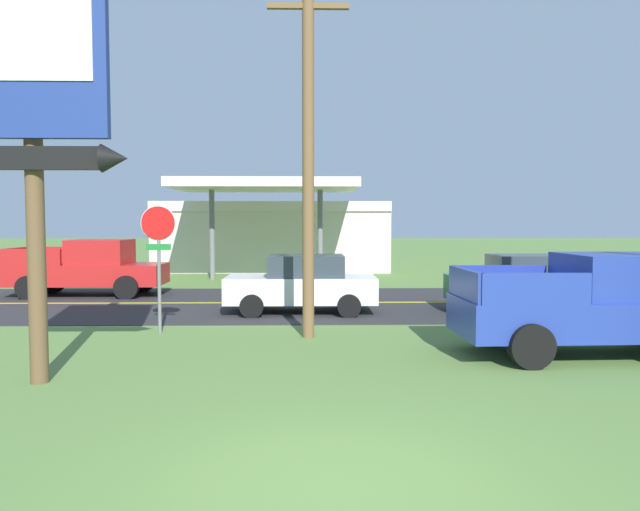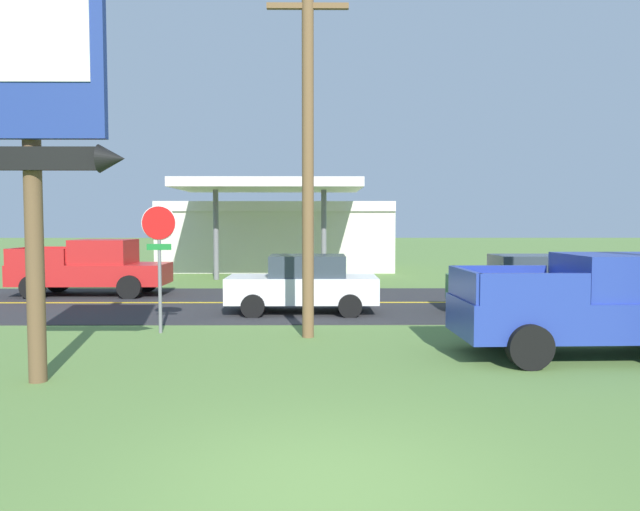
# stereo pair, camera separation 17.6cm
# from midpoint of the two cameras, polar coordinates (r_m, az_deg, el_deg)

# --- Properties ---
(ground_plane) EXTENTS (180.00, 180.00, 0.00)m
(ground_plane) POSITION_cam_midpoint_polar(r_m,az_deg,el_deg) (6.14, 0.73, -21.54)
(ground_plane) COLOR #5B7F3D
(road_asphalt) EXTENTS (140.00, 8.00, 0.02)m
(road_asphalt) POSITION_cam_midpoint_polar(r_m,az_deg,el_deg) (18.74, -0.58, -4.60)
(road_asphalt) COLOR #2B2B2D
(road_asphalt) RESTS_ON ground
(road_centre_line) EXTENTS (126.00, 0.20, 0.01)m
(road_centre_line) POSITION_cam_midpoint_polar(r_m,az_deg,el_deg) (18.74, -0.58, -4.56)
(road_centre_line) COLOR gold
(road_centre_line) RESTS_ON road_asphalt
(motel_sign) EXTENTS (2.77, 0.54, 6.67)m
(motel_sign) POSITION_cam_midpoint_polar(r_m,az_deg,el_deg) (10.41, -26.51, 13.33)
(motel_sign) COLOR brown
(motel_sign) RESTS_ON ground
(stop_sign) EXTENTS (0.80, 0.08, 2.95)m
(stop_sign) POSITION_cam_midpoint_polar(r_m,az_deg,el_deg) (14.02, -15.68, 0.90)
(stop_sign) COLOR slate
(stop_sign) RESTS_ON ground
(utility_pole) EXTENTS (1.98, 0.26, 8.54)m
(utility_pole) POSITION_cam_midpoint_polar(r_m,az_deg,el_deg) (13.21, -1.54, 11.99)
(utility_pole) COLOR brown
(utility_pole) RESTS_ON ground
(gas_station) EXTENTS (12.00, 11.50, 4.40)m
(gas_station) POSITION_cam_midpoint_polar(r_m,az_deg,el_deg) (31.96, -4.66, 2.12)
(gas_station) COLOR beige
(gas_station) RESTS_ON ground
(pickup_blue_parked_on_lawn) EXTENTS (5.26, 2.36, 1.96)m
(pickup_blue_parked_on_lawn) POSITION_cam_midpoint_polar(r_m,az_deg,el_deg) (12.54, 24.76, -4.41)
(pickup_blue_parked_on_lawn) COLOR #233893
(pickup_blue_parked_on_lawn) RESTS_ON ground
(pickup_red_on_road) EXTENTS (5.20, 2.24, 1.96)m
(pickup_red_on_road) POSITION_cam_midpoint_polar(r_m,az_deg,el_deg) (22.01, -21.55, -1.16)
(pickup_red_on_road) COLOR red
(pickup_red_on_road) RESTS_ON ground
(car_green_near_lane) EXTENTS (4.20, 2.00, 1.64)m
(car_green_near_lane) POSITION_cam_midpoint_polar(r_m,az_deg,el_deg) (17.74, 18.94, -2.55)
(car_green_near_lane) COLOR #1E6038
(car_green_near_lane) RESTS_ON ground
(car_white_far_lane) EXTENTS (4.20, 2.00, 1.64)m
(car_white_far_lane) POSITION_cam_midpoint_polar(r_m,az_deg,el_deg) (16.66, -2.04, -2.74)
(car_white_far_lane) COLOR silver
(car_white_far_lane) RESTS_ON ground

